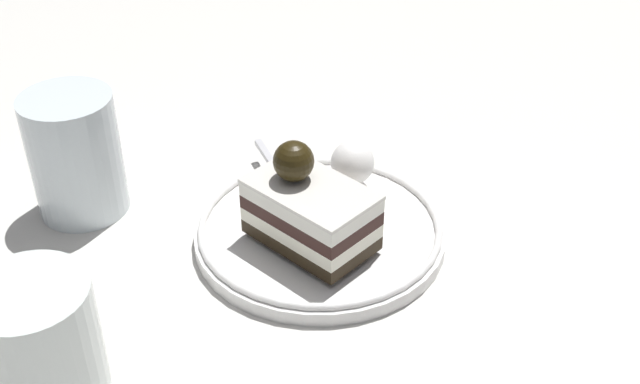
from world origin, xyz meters
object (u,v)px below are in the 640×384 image
Objects in this scene: cake_slice at (309,209)px; drink_glass_far at (76,160)px; dessert_plate at (320,231)px; whipped_cream_dollop at (352,163)px; fork at (281,177)px; drink_glass_near at (41,348)px.

drink_glass_far is (0.08, 0.19, 0.00)m from cake_slice.
whipped_cream_dollop is at bearing -30.45° from dessert_plate.
drink_glass_far is (-0.00, 0.17, 0.03)m from fork.
dessert_plate is 0.21m from drink_glass_far.
cake_slice is at bearing -168.28° from fork.
drink_glass_near is (-0.21, 0.16, 0.02)m from fork.
drink_glass_far is (0.01, 0.23, 0.01)m from whipped_cream_dollop.
whipped_cream_dollop is at bearing -48.48° from drink_glass_near.
whipped_cream_dollop is at bearing -98.09° from fork.
drink_glass_far reaches higher than dessert_plate.
fork is 1.35× the size of drink_glass_near.
dessert_plate is at bearing -156.84° from fork.
drink_glass_near is at bearing 131.52° from whipped_cream_dollop.
dessert_plate is 0.24m from drink_glass_near.
whipped_cream_dollop is 0.36× the size of drink_glass_far.
cake_slice is at bearing 150.42° from whipped_cream_dollop.
drink_glass_far reaches higher than drink_glass_near.
drink_glass_near reaches higher than fork.
cake_slice is at bearing 152.93° from dessert_plate.
whipped_cream_dollop is (0.06, -0.03, 0.03)m from dessert_plate.
cake_slice reaches higher than fork.
whipped_cream_dollop reaches higher than dessert_plate.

